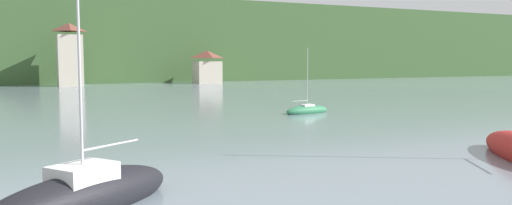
{
  "coord_description": "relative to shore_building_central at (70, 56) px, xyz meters",
  "views": [
    {
      "loc": [
        -8.02,
        31.95,
        4.52
      ],
      "look_at": [
        0.0,
        48.87,
        2.92
      ],
      "focal_mm": 35.22,
      "sensor_mm": 36.0,
      "label": 1
    }
  ],
  "objects": [
    {
      "name": "shore_building_eastcentral",
      "position": [
        24.77,
        0.03,
        -2.16
      ],
      "size": [
        4.89,
        4.36,
        6.26
      ],
      "color": "#BCB29E",
      "rests_on": "ground_plane"
    },
    {
      "name": "sailboat_far_4",
      "position": [
        13.95,
        -54.8,
        -4.97
      ],
      "size": [
        4.57,
        2.0,
        5.78
      ],
      "rotation": [
        0.0,
        0.0,
        0.18
      ],
      "color": "#2D754C",
      "rests_on": "ground_plane"
    },
    {
      "name": "sailboat_mid_0",
      "position": [
        -6.4,
        -75.6,
        -4.77
      ],
      "size": [
        6.69,
        5.36,
        9.67
      ],
      "rotation": [
        0.0,
        0.0,
        3.74
      ],
      "color": "black",
      "rests_on": "ground_plane"
    },
    {
      "name": "shore_building_central",
      "position": [
        0.0,
        0.0,
        0.0
      ],
      "size": [
        4.19,
        4.3,
        10.71
      ],
      "color": "#BCB29E",
      "rests_on": "ground_plane"
    }
  ]
}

